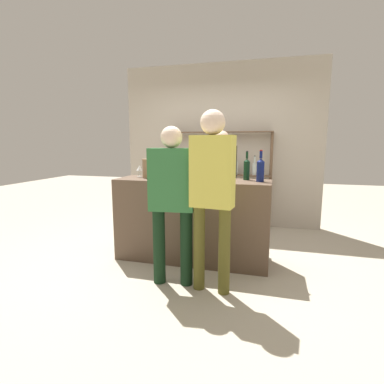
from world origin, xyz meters
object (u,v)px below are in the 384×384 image
object	(u,v)px
counter_bottle_0	(260,169)
counter_bottle_1	(191,167)
customer_center	(172,195)
counter_bottle_2	(205,168)
ice_bucket	(150,168)
counter_bottle_4	(167,167)
wine_glass	(139,168)
counter_bottle_3	(247,169)
customer_right	(212,186)
server_behind_counter	(221,177)

from	to	relation	value
counter_bottle_0	counter_bottle_1	world-z (taller)	counter_bottle_1
customer_center	counter_bottle_2	bearing A→B (deg)	-18.23
ice_bucket	customer_center	size ratio (longest dim) A/B	0.15
counter_bottle_1	ice_bucket	world-z (taller)	counter_bottle_1
counter_bottle_1	counter_bottle_4	world-z (taller)	counter_bottle_1
counter_bottle_1	wine_glass	world-z (taller)	counter_bottle_1
ice_bucket	counter_bottle_2	bearing A→B (deg)	3.13
counter_bottle_3	counter_bottle_4	world-z (taller)	counter_bottle_3
counter_bottle_4	ice_bucket	world-z (taller)	counter_bottle_4
wine_glass	ice_bucket	bearing A→B (deg)	-14.32
customer_right	ice_bucket	bearing A→B (deg)	57.88
counter_bottle_4	ice_bucket	distance (m)	0.23
counter_bottle_2	wine_glass	world-z (taller)	counter_bottle_2
ice_bucket	server_behind_counter	xyz separation A→B (m)	(0.77, 0.78, -0.17)
counter_bottle_3	customer_right	world-z (taller)	customer_right
counter_bottle_1	counter_bottle_2	distance (m)	0.17
customer_center	counter_bottle_3	bearing A→B (deg)	-45.12
counter_bottle_2	customer_center	size ratio (longest dim) A/B	0.22
customer_center	server_behind_counter	bearing A→B (deg)	-15.19
counter_bottle_0	counter_bottle_3	size ratio (longest dim) A/B	1.04
counter_bottle_4	wine_glass	xyz separation A→B (m)	(-0.40, 0.05, -0.02)
counter_bottle_1	counter_bottle_2	size ratio (longest dim) A/B	1.03
counter_bottle_0	ice_bucket	bearing A→B (deg)	178.63
ice_bucket	customer_center	world-z (taller)	customer_center
ice_bucket	server_behind_counter	bearing A→B (deg)	45.11
counter_bottle_4	customer_center	bearing A→B (deg)	-66.12
counter_bottle_2	counter_bottle_1	bearing A→B (deg)	-174.86
counter_bottle_0	counter_bottle_3	bearing A→B (deg)	141.72
counter_bottle_2	customer_right	distance (m)	0.85
wine_glass	counter_bottle_3	bearing A→B (deg)	2.32
counter_bottle_3	ice_bucket	distance (m)	1.20
counter_bottle_3	server_behind_counter	xyz separation A→B (m)	(-0.42, 0.68, -0.19)
counter_bottle_3	counter_bottle_4	bearing A→B (deg)	-173.99
counter_bottle_1	server_behind_counter	world-z (taller)	server_behind_counter
counter_bottle_0	counter_bottle_1	distance (m)	0.84
counter_bottle_0	counter_bottle_2	distance (m)	0.67
counter_bottle_0	counter_bottle_4	world-z (taller)	counter_bottle_0
counter_bottle_4	customer_center	distance (m)	0.81
counter_bottle_3	ice_bucket	bearing A→B (deg)	-175.27
server_behind_counter	counter_bottle_1	bearing A→B (deg)	-4.47
counter_bottle_3	wine_glass	distance (m)	1.37
counter_bottle_2	counter_bottle_3	world-z (taller)	counter_bottle_2
counter_bottle_2	server_behind_counter	distance (m)	0.76
ice_bucket	server_behind_counter	distance (m)	1.11
ice_bucket	counter_bottle_0	bearing A→B (deg)	-1.37
counter_bottle_0	counter_bottle_4	distance (m)	1.14
wine_glass	customer_center	bearing A→B (deg)	-46.93
counter_bottle_2	counter_bottle_4	bearing A→B (deg)	-174.98
counter_bottle_2	customer_center	distance (m)	0.80
ice_bucket	server_behind_counter	world-z (taller)	server_behind_counter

